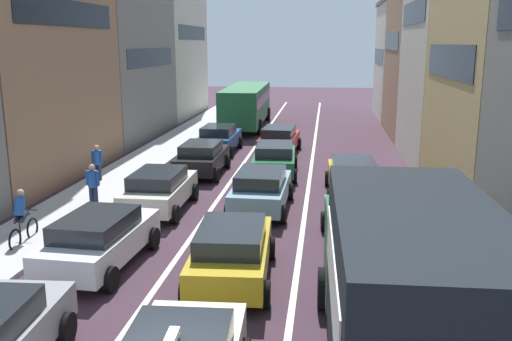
# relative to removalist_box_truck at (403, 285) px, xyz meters

# --- Properties ---
(sidewalk_left) EXTENTS (2.60, 64.00, 0.14)m
(sidewalk_left) POSITION_rel_removalist_box_truck_xyz_m (-10.40, 17.73, -1.90)
(sidewalk_left) COLOR #B3B3B3
(sidewalk_left) RESTS_ON ground
(lane_stripe_left) EXTENTS (0.16, 60.00, 0.01)m
(lane_stripe_left) POSITION_rel_removalist_box_truck_xyz_m (-5.40, 17.73, -1.97)
(lane_stripe_left) COLOR silver
(lane_stripe_left) RESTS_ON ground
(lane_stripe_right) EXTENTS (0.16, 60.00, 0.01)m
(lane_stripe_right) POSITION_rel_removalist_box_truck_xyz_m (-2.00, 17.73, -1.97)
(lane_stripe_right) COLOR silver
(lane_stripe_right) RESTS_ON ground
(building_row_left) EXTENTS (7.20, 43.90, 13.22)m
(building_row_left) POSITION_rel_removalist_box_truck_xyz_m (-15.70, 19.58, 3.96)
(building_row_left) COLOR gray
(building_row_left) RESTS_ON ground
(building_row_right) EXTENTS (7.20, 43.90, 13.63)m
(building_row_right) POSITION_rel_removalist_box_truck_xyz_m (6.20, 18.89, 3.80)
(building_row_right) COLOR beige
(building_row_right) RESTS_ON ground
(removalist_box_truck) EXTENTS (2.87, 7.76, 3.58)m
(removalist_box_truck) POSITION_rel_removalist_box_truck_xyz_m (0.00, 0.00, 0.00)
(removalist_box_truck) COLOR #1E5933
(removalist_box_truck) RESTS_ON ground
(sedan_centre_lane_second) EXTENTS (2.26, 4.40, 1.49)m
(sedan_centre_lane_second) POSITION_rel_removalist_box_truck_xyz_m (-3.61, 4.17, -1.18)
(sedan_centre_lane_second) COLOR #B29319
(sedan_centre_lane_second) RESTS_ON ground
(wagon_left_lane_second) EXTENTS (2.25, 4.39, 1.49)m
(wagon_left_lane_second) POSITION_rel_removalist_box_truck_xyz_m (-7.27, 4.60, -1.18)
(wagon_left_lane_second) COLOR silver
(wagon_left_lane_second) RESTS_ON ground
(hatchback_centre_lane_third) EXTENTS (2.12, 4.33, 1.49)m
(hatchback_centre_lane_third) POSITION_rel_removalist_box_truck_xyz_m (-3.59, 10.31, -1.18)
(hatchback_centre_lane_third) COLOR #759EB7
(hatchback_centre_lane_third) RESTS_ON ground
(sedan_left_lane_third) EXTENTS (2.09, 4.32, 1.49)m
(sedan_left_lane_third) POSITION_rel_removalist_box_truck_xyz_m (-7.20, 9.81, -1.18)
(sedan_left_lane_third) COLOR beige
(sedan_left_lane_third) RESTS_ON ground
(coupe_centre_lane_fourth) EXTENTS (2.24, 4.39, 1.49)m
(coupe_centre_lane_fourth) POSITION_rel_removalist_box_truck_xyz_m (-3.61, 15.73, -1.18)
(coupe_centre_lane_fourth) COLOR #19592D
(coupe_centre_lane_fourth) RESTS_ON ground
(sedan_left_lane_fourth) EXTENTS (2.09, 4.31, 1.49)m
(sedan_left_lane_fourth) POSITION_rel_removalist_box_truck_xyz_m (-6.93, 15.56, -1.18)
(sedan_left_lane_fourth) COLOR black
(sedan_left_lane_fourth) RESTS_ON ground
(sedan_centre_lane_fifth) EXTENTS (2.26, 4.39, 1.49)m
(sedan_centre_lane_fifth) POSITION_rel_removalist_box_truck_xyz_m (-3.85, 20.87, -1.18)
(sedan_centre_lane_fifth) COLOR #A51E1E
(sedan_centre_lane_fifth) RESTS_ON ground
(sedan_left_lane_fifth) EXTENTS (2.10, 4.32, 1.49)m
(sedan_left_lane_fifth) POSITION_rel_removalist_box_truck_xyz_m (-7.16, 20.86, -1.18)
(sedan_left_lane_fifth) COLOR #194C8C
(sedan_left_lane_fifth) RESTS_ON ground
(sedan_right_lane_behind_truck) EXTENTS (2.28, 4.41, 1.49)m
(sedan_right_lane_behind_truck) POSITION_rel_removalist_box_truck_xyz_m (-0.29, 6.87, -1.18)
(sedan_right_lane_behind_truck) COLOR gray
(sedan_right_lane_behind_truck) RESTS_ON ground
(wagon_right_lane_far) EXTENTS (2.17, 4.35, 1.49)m
(wagon_right_lane_far) POSITION_rel_removalist_box_truck_xyz_m (-0.25, 12.67, -1.18)
(wagon_right_lane_far) COLOR #B29319
(wagon_right_lane_far) RESTS_ON ground
(bus_mid_queue_primary) EXTENTS (2.99, 10.56, 2.90)m
(bus_mid_queue_primary) POSITION_rel_removalist_box_truck_xyz_m (-7.00, 30.28, -0.21)
(bus_mid_queue_primary) COLOR #1E6033
(bus_mid_queue_primary) RESTS_ON ground
(cyclist_on_sidewalk) EXTENTS (0.50, 1.73, 1.72)m
(cyclist_on_sidewalk) POSITION_rel_removalist_box_truck_xyz_m (-10.18, 5.85, -1.12)
(cyclist_on_sidewalk) COLOR black
(cyclist_on_sidewalk) RESTS_ON ground
(pedestrian_near_kerb) EXTENTS (0.53, 0.34, 1.66)m
(pedestrian_near_kerb) POSITION_rel_removalist_box_truck_xyz_m (-11.04, 13.43, -1.03)
(pedestrian_near_kerb) COLOR #262D47
(pedestrian_near_kerb) RESTS_ON ground
(pedestrian_mid_sidewalk) EXTENTS (0.53, 0.34, 1.66)m
(pedestrian_mid_sidewalk) POSITION_rel_removalist_box_truck_xyz_m (-9.64, 9.73, -1.03)
(pedestrian_mid_sidewalk) COLOR #262D47
(pedestrian_mid_sidewalk) RESTS_ON ground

